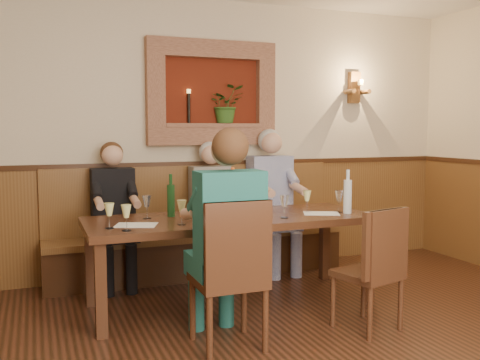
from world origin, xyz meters
The scene contains 32 objects.
room_shell centered at (0.00, 0.00, 1.89)m, with size 6.04×6.04×2.82m.
wainscoting centered at (0.00, 0.00, 0.59)m, with size 6.02×6.02×1.15m.
wall_niche centered at (0.24, 2.94, 1.81)m, with size 1.36×0.30×1.06m.
wall_sconce centered at (1.90, 2.93, 1.94)m, with size 0.25×0.20×0.35m.
dining_table centered at (0.00, 1.85, 0.68)m, with size 2.40×0.90×0.75m.
bench centered at (0.00, 2.79, 0.33)m, with size 3.00×0.45×1.11m.
chair_near_left centered at (-0.33, 1.00, 0.30)m, with size 0.45×0.45×1.02m.
chair_near_right centered at (0.75, 0.94, 0.27)m, with size 0.50×0.50×0.92m.
person_bench_left centered at (-0.85, 2.69, 0.56)m, with size 0.39×0.48×1.36m.
person_bench_mid centered at (0.11, 2.69, 0.56)m, with size 0.39×0.48×1.36m.
person_bench_right centered at (0.78, 2.69, 0.62)m, with size 0.45×0.55×1.48m.
person_chair_front centered at (-0.33, 1.07, 0.62)m, with size 0.45×0.55×1.49m.
spittoon_bucket centered at (-0.11, 1.84, 0.86)m, with size 0.19×0.19×0.22m, color red.
wine_bottle_green_a centered at (0.01, 1.84, 0.92)m, with size 0.09×0.09×0.41m.
wine_bottle_green_b centered at (-0.47, 2.03, 0.89)m, with size 0.08×0.08×0.36m.
water_bottle centered at (1.00, 1.64, 0.91)m, with size 0.08×0.08×0.38m.
tasting_sheet_a centered at (-0.82, 1.73, 0.75)m, with size 0.31×0.22×0.00m, color white.
tasting_sheet_b centered at (0.15, 1.77, 0.75)m, with size 0.30×0.21×0.00m, color white.
tasting_sheet_c centered at (0.79, 1.72, 0.75)m, with size 0.30×0.22×0.00m, color white.
tasting_sheet_d centered at (-0.22, 1.57, 0.75)m, with size 0.31×0.22×0.00m, color white.
wine_glass_0 centered at (-1.03, 1.66, 0.85)m, with size 0.08×0.08×0.19m, color #E7E98B, non-canonical shape.
wine_glass_1 centered at (-0.68, 2.00, 0.85)m, with size 0.08×0.08×0.19m, color white, non-canonical shape.
wine_glass_2 centered at (-0.49, 1.62, 0.85)m, with size 0.08×0.08×0.19m, color #E7E98B, non-canonical shape.
wine_glass_3 centered at (-0.22, 1.94, 0.85)m, with size 0.08×0.08×0.19m, color white, non-canonical shape.
wine_glass_4 centered at (0.00, 1.68, 0.85)m, with size 0.08×0.08×0.19m, color #E7E98B, non-canonical shape.
wine_glass_5 centered at (0.27, 1.91, 0.85)m, with size 0.08×0.08×0.19m, color #E7E98B, non-canonical shape.
wine_glass_6 centered at (0.38, 1.61, 0.85)m, with size 0.08×0.08×0.19m, color white, non-canonical shape.
wine_glass_7 centered at (0.72, 1.85, 0.85)m, with size 0.08×0.08×0.19m, color #E7E98B, non-canonical shape.
wine_glass_8 centered at (0.98, 1.74, 0.85)m, with size 0.08×0.08×0.19m, color white, non-canonical shape.
wine_glass_9 centered at (-0.15, 1.59, 0.85)m, with size 0.08×0.08×0.19m, color #E7E98B, non-canonical shape.
wine_glass_10 centered at (-0.32, 1.67, 0.85)m, with size 0.08×0.08×0.19m, color white, non-canonical shape.
wine_glass_11 centered at (-0.92, 1.52, 0.85)m, with size 0.08×0.08×0.19m, color #E7E98B, non-canonical shape.
Camera 1 is at (-1.53, -2.31, 1.48)m, focal length 40.00 mm.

